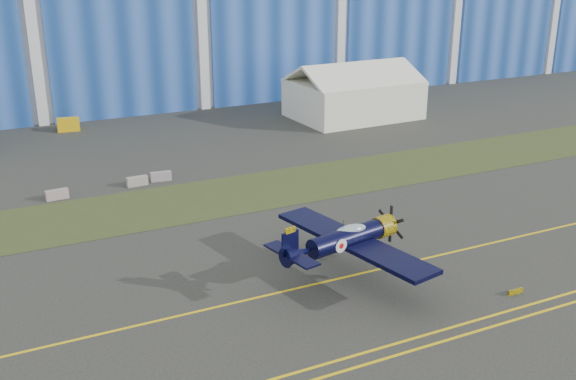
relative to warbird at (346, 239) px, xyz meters
name	(u,v)px	position (x,y,z in m)	size (l,w,h in m)	color
ground	(140,286)	(-13.06, 5.10, -2.98)	(260.00, 260.00, 0.00)	#343530
grass_median	(98,216)	(-13.06, 19.10, -2.96)	(260.00, 10.00, 0.02)	#475128
taxiway_centreline	(160,320)	(-13.06, 0.10, -2.97)	(200.00, 0.20, 0.02)	yellow
guard_board_right	(516,292)	(8.94, -6.90, -2.80)	(1.20, 0.15, 0.35)	yellow
warbird	(346,239)	(0.00, 0.00, 0.00)	(13.80, 15.63, 4.05)	black
tent	(354,90)	(25.23, 40.66, 0.77)	(16.56, 12.41, 7.50)	white
tug	(68,124)	(-10.62, 50.02, -2.20)	(2.67, 1.67, 1.56)	#E2AE0D
barrier_a	(57,194)	(-15.56, 24.97, -2.53)	(2.00, 0.60, 0.90)	gray
barrier_b	(137,181)	(-8.09, 25.48, -2.53)	(2.00, 0.60, 0.90)	gray
barrier_c	(161,176)	(-5.63, 25.91, -2.53)	(2.00, 0.60, 0.90)	gray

